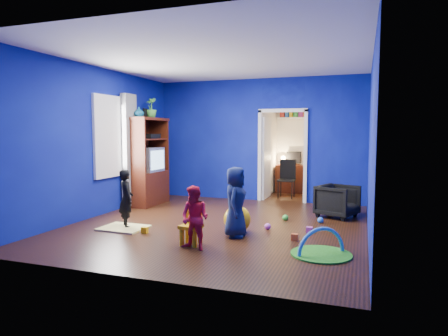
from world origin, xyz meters
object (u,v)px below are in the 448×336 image
(tv_armoire, at_px, (147,161))
(study_desk, at_px, (293,179))
(child_navy, at_px, (235,202))
(kid_chair, at_px, (191,228))
(folding_chair, at_px, (286,180))
(child_black, at_px, (126,199))
(hopper_ball, at_px, (237,219))
(play_mat, at_px, (321,254))
(vase, at_px, (139,112))
(toddler_red, at_px, (195,218))
(crt_tv, at_px, (148,160))
(armchair, at_px, (337,201))

(tv_armoire, bearing_deg, study_desk, 45.70)
(child_navy, xyz_separation_m, tv_armoire, (-2.75, 2.04, 0.43))
(kid_chair, bearing_deg, folding_chair, 91.23)
(kid_chair, distance_m, folding_chair, 4.66)
(child_black, xyz_separation_m, kid_chair, (1.48, -0.61, -0.25))
(child_navy, distance_m, folding_chair, 3.97)
(child_black, height_order, child_navy, child_navy)
(child_black, xyz_separation_m, hopper_ball, (1.90, 0.29, -0.28))
(kid_chair, height_order, play_mat, kid_chair)
(child_black, distance_m, study_desk, 5.37)
(play_mat, distance_m, folding_chair, 4.70)
(vase, height_order, play_mat, vase)
(study_desk, bearing_deg, hopper_ball, -91.45)
(vase, distance_m, hopper_ball, 3.60)
(toddler_red, distance_m, play_mat, 1.78)
(child_navy, bearing_deg, child_black, 84.59)
(kid_chair, height_order, study_desk, study_desk)
(vase, xyz_separation_m, play_mat, (4.12, -2.26, -2.06))
(hopper_ball, height_order, study_desk, study_desk)
(study_desk, height_order, folding_chair, folding_chair)
(child_black, bearing_deg, crt_tv, -24.96)
(armchair, height_order, child_black, child_black)
(kid_chair, relative_size, folding_chair, 0.54)
(hopper_ball, xyz_separation_m, folding_chair, (0.12, 3.72, 0.24))
(hopper_ball, xyz_separation_m, study_desk, (0.12, 4.68, 0.15))
(armchair, distance_m, hopper_ball, 2.31)
(toddler_red, relative_size, tv_armoire, 0.46)
(toddler_red, xyz_separation_m, vase, (-2.43, 2.60, 1.62))
(study_desk, relative_size, folding_chair, 0.96)
(child_black, xyz_separation_m, study_desk, (2.02, 4.98, -0.13))
(toddler_red, distance_m, vase, 3.91)
(toddler_red, distance_m, crt_tv, 3.80)
(tv_armoire, bearing_deg, child_navy, -36.60)
(study_desk, bearing_deg, tv_armoire, -134.30)
(tv_armoire, xyz_separation_m, folding_chair, (2.82, 1.93, -0.52))
(tv_armoire, height_order, crt_tv, tv_armoire)
(armchair, relative_size, child_black, 0.69)
(vase, bearing_deg, child_navy, -32.36)
(crt_tv, distance_m, study_desk, 4.06)
(child_navy, relative_size, vase, 4.93)
(hopper_ball, relative_size, study_desk, 0.50)
(child_navy, height_order, toddler_red, child_navy)
(armchair, xyz_separation_m, play_mat, (-0.05, -2.55, -0.30))
(vase, relative_size, hopper_ball, 0.50)
(vase, distance_m, crt_tv, 1.09)
(hopper_ball, xyz_separation_m, play_mat, (1.42, -0.77, -0.21))
(crt_tv, relative_size, hopper_ball, 1.58)
(tv_armoire, distance_m, crt_tv, 0.06)
(play_mat, bearing_deg, hopper_ball, 151.49)
(crt_tv, bearing_deg, tv_armoire, 180.00)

